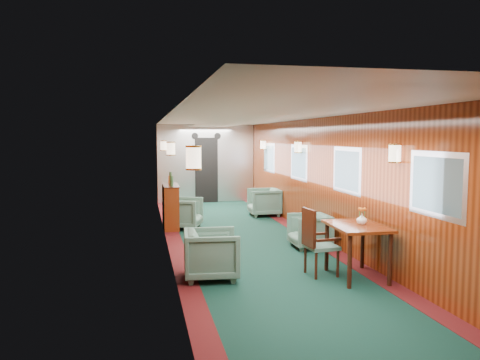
{
  "coord_description": "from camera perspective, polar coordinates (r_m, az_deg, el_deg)",
  "views": [
    {
      "loc": [
        -1.93,
        -8.43,
        2.02
      ],
      "look_at": [
        0.0,
        0.79,
        1.15
      ],
      "focal_mm": 35.0,
      "sensor_mm": 36.0,
      "label": 1
    }
  ],
  "objects": [
    {
      "name": "dining_table",
      "position": [
        6.93,
        14.07,
        -6.32
      ],
      "size": [
        0.76,
        1.06,
        0.77
      ],
      "rotation": [
        0.0,
        0.0,
        -0.04
      ],
      "color": "maroon",
      "rests_on": "ground"
    },
    {
      "name": "armchair_left_far",
      "position": [
        10.42,
        -6.87,
        -4.03
      ],
      "size": [
        0.96,
        0.95,
        0.68
      ],
      "primitive_type": "imported",
      "rotation": [
        0.0,
        0.0,
        1.22
      ],
      "color": "#1D443C",
      "rests_on": "ground"
    },
    {
      "name": "credenza",
      "position": [
        10.51,
        -8.48,
        -3.14
      ],
      "size": [
        0.34,
        1.08,
        1.24
      ],
      "color": "maroon",
      "rests_on": "ground"
    },
    {
      "name": "windows_right",
      "position": [
        9.35,
        9.66,
        1.7
      ],
      "size": [
        0.02,
        8.6,
        0.8
      ],
      "color": "silver",
      "rests_on": "ground"
    },
    {
      "name": "room",
      "position": [
        8.66,
        1.08,
        2.72
      ],
      "size": [
        12.0,
        12.1,
        2.4
      ],
      "color": "black",
      "rests_on": "ground"
    },
    {
      "name": "armchair_right_near",
      "position": [
        8.67,
        8.48,
        -6.14
      ],
      "size": [
        0.69,
        0.67,
        0.62
      ],
      "primitive_type": "imported",
      "rotation": [
        0.0,
        0.0,
        -1.56
      ],
      "color": "#1D443C",
      "rests_on": "ground"
    },
    {
      "name": "armchair_right_far",
      "position": [
        12.03,
        2.94,
        -2.7
      ],
      "size": [
        0.8,
        0.78,
        0.71
      ],
      "primitive_type": "imported",
      "rotation": [
        0.0,
        0.0,
        -1.6
      ],
      "color": "#1D443C",
      "rests_on": "ground"
    },
    {
      "name": "flower_vase",
      "position": [
        6.94,
        14.63,
        -4.62
      ],
      "size": [
        0.16,
        0.16,
        0.15
      ],
      "primitive_type": "imported",
      "rotation": [
        0.0,
        0.0,
        0.1
      ],
      "color": "white",
      "rests_on": "dining_table"
    },
    {
      "name": "side_chair",
      "position": [
        6.93,
        9.23,
        -7.16
      ],
      "size": [
        0.48,
        0.5,
        0.99
      ],
      "rotation": [
        0.0,
        0.0,
        0.1
      ],
      "color": "#1D443C",
      "rests_on": "ground"
    },
    {
      "name": "bulkhead",
      "position": [
        14.5,
        -4.15,
        1.96
      ],
      "size": [
        2.98,
        0.17,
        2.39
      ],
      "color": "silver",
      "rests_on": "ground"
    },
    {
      "name": "armchair_left_near",
      "position": [
        6.77,
        -3.48,
        -9.01
      ],
      "size": [
        0.82,
        0.8,
        0.7
      ],
      "primitive_type": "imported",
      "rotation": [
        0.0,
        0.0,
        1.5
      ],
      "color": "#1D443C",
      "rests_on": "ground"
    },
    {
      "name": "wall_sconces",
      "position": [
        9.21,
        0.29,
        3.84
      ],
      "size": [
        2.97,
        7.97,
        0.25
      ],
      "color": "#FFEBC6",
      "rests_on": "ground"
    }
  ]
}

